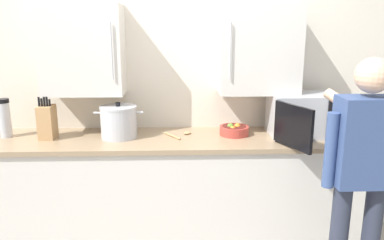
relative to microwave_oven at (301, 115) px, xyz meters
The scene contains 9 objects.
back_wall_tiled 1.10m from the microwave_oven, 164.16° to the left, with size 3.90×0.44×2.84m.
counter_unit 1.19m from the microwave_oven, behind, with size 2.94×0.63×0.93m.
microwave_oven is the anchor object (origin of this frame).
wooden_spoon 0.95m from the microwave_oven, behind, with size 0.22×0.21×0.02m.
fruit_bowl 0.53m from the microwave_oven, behind, with size 0.23×0.23×0.09m.
thermos_flask 2.28m from the microwave_oven, behind, with size 0.09×0.09×0.30m.
stock_pot 1.41m from the microwave_oven, behind, with size 0.37×0.28×0.28m.
knife_block 1.95m from the microwave_oven, behind, with size 0.11×0.15×0.33m.
person_figure 0.80m from the microwave_oven, 81.35° to the right, with size 0.44×0.60×1.60m.
Camera 1 is at (0.06, -2.09, 1.77)m, focal length 35.58 mm.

